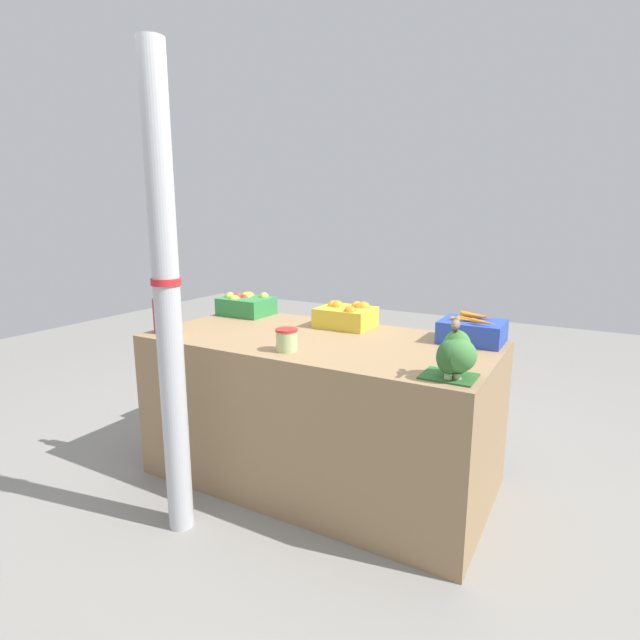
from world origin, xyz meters
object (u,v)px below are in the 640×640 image
sparrow_bird (456,324)px  orange_crate (347,315)px  support_pole (168,306)px  pickle_jar (287,340)px  broccoli_pile (456,356)px  carrot_crate (472,331)px  apple_crate (245,304)px  juice_bottle_ruby (159,312)px  juice_bottle_golden (175,313)px

sparrow_bird → orange_crate: bearing=44.1°
support_pole → pickle_jar: support_pole is taller
orange_crate → pickle_jar: size_ratio=2.86×
support_pole → orange_crate: bearing=70.6°
broccoli_pile → sparrow_bird: sparrow_bird is taller
carrot_crate → support_pole: bearing=-136.7°
pickle_jar → carrot_crate: bearing=39.5°
broccoli_pile → support_pole: bearing=-160.9°
carrot_crate → broccoli_pile: size_ratio=1.45×
apple_crate → orange_crate: size_ratio=1.00×
apple_crate → juice_bottle_ruby: size_ratio=1.14×
support_pole → sparrow_bird: 1.26m
pickle_jar → support_pole: bearing=-129.9°
carrot_crate → pickle_jar: carrot_crate is taller
support_pole → juice_bottle_golden: bearing=132.7°
carrot_crate → juice_bottle_golden: juice_bottle_golden is taller
apple_crate → pickle_jar: bearing=-40.2°
orange_crate → carrot_crate: bearing=-0.3°
broccoli_pile → sparrow_bird: size_ratio=1.65×
support_pole → apple_crate: bearing=110.2°
orange_crate → sparrow_bird: sparrow_bird is taller
orange_crate → pickle_jar: bearing=-91.6°
orange_crate → broccoli_pile: (0.82, -0.65, 0.03)m
support_pole → juice_bottle_ruby: size_ratio=7.77×
apple_crate → juice_bottle_golden: bearing=-88.8°
support_pole → pickle_jar: 0.59m
apple_crate → juice_bottle_golden: size_ratio=1.11×
juice_bottle_golden → pickle_jar: 0.73m
apple_crate → sparrow_bird: sparrow_bird is taller
juice_bottle_ruby → juice_bottle_golden: bearing=0.0°
apple_crate → pickle_jar: apple_crate is taller
support_pole → orange_crate: 1.14m
apple_crate → sparrow_bird: size_ratio=2.38×
orange_crate → juice_bottle_ruby: (-0.87, -0.65, 0.05)m
broccoli_pile → juice_bottle_golden: 1.57m
apple_crate → sparrow_bird: bearing=-22.0°
carrot_crate → juice_bottle_golden: 1.63m
juice_bottle_golden → apple_crate: bearing=91.2°
apple_crate → juice_bottle_golden: 0.65m
support_pole → juice_bottle_ruby: 0.66m
juice_bottle_ruby → juice_bottle_golden: (0.12, 0.00, 0.00)m
pickle_jar → juice_bottle_golden: bearing=-178.5°
juice_bottle_golden → pickle_jar: bearing=1.5°
orange_crate → pickle_jar: 0.63m
support_pole → carrot_crate: (1.12, 1.06, -0.20)m
broccoli_pile → juice_bottle_golden: juice_bottle_golden is taller
pickle_jar → broccoli_pile: bearing=-0.9°
orange_crate → carrot_crate: carrot_crate is taller
apple_crate → carrot_crate: carrot_crate is taller
apple_crate → orange_crate: orange_crate is taller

